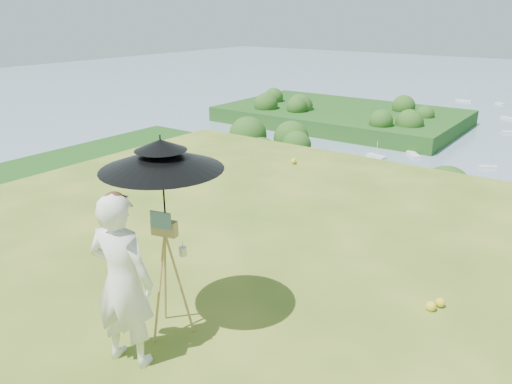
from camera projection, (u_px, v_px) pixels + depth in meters
The scene contains 7 objects.
ground at pixel (254, 303), 6.24m from camera, with size 14.00×14.00×0.00m, color #3C5E1B.
peninsula at pixel (342, 109), 175.45m from camera, with size 90.00×60.00×12.00m, color #113E10, non-canonical shape.
wildflowers at pixel (265, 290), 6.41m from camera, with size 10.00×10.50×0.12m, color yellow, non-canonical shape.
painter at pixel (122, 281), 4.92m from camera, with size 0.68×0.45×1.86m, color white.
field_easel at pixel (167, 273), 5.45m from camera, with size 0.56×0.56×1.49m, color olive, non-canonical shape.
sun_umbrella at pixel (163, 185), 5.13m from camera, with size 1.27×1.27×1.06m, color black, non-canonical shape.
painter_cap at pixel (114, 198), 4.62m from camera, with size 0.21×0.25×0.10m, color #D37483, non-canonical shape.
Camera 1 is at (3.18, -4.35, 3.44)m, focal length 35.00 mm.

